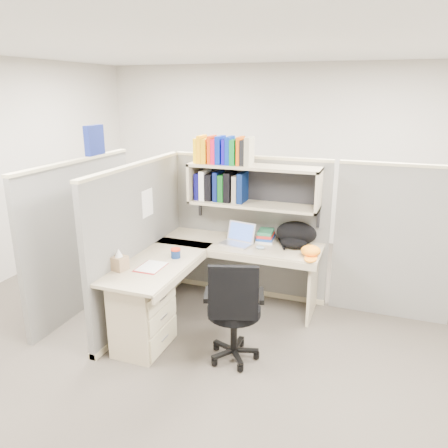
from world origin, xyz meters
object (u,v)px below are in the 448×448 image
at_px(laptop, 236,234).
at_px(task_chair, 234,327).
at_px(desk, 171,295).
at_px(backpack, 295,235).
at_px(snack_canister, 176,253).

distance_m(laptop, task_chair, 1.15).
distance_m(desk, task_chair, 0.73).
xyz_separation_m(laptop, backpack, (0.60, 0.17, 0.01)).
height_order(desk, snack_canister, snack_canister).
xyz_separation_m(snack_canister, task_chair, (0.75, -0.42, -0.43)).
relative_size(desk, backpack, 4.08).
relative_size(snack_canister, task_chair, 0.10).
relative_size(desk, laptop, 5.44).
bearing_deg(desk, backpack, 44.33).
distance_m(backpack, task_chair, 1.29).
distance_m(laptop, backpack, 0.62).
bearing_deg(snack_canister, task_chair, -29.43).
bearing_deg(laptop, backpack, 26.99).
bearing_deg(task_chair, snack_canister, 150.57).
relative_size(desk, snack_canister, 17.92).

